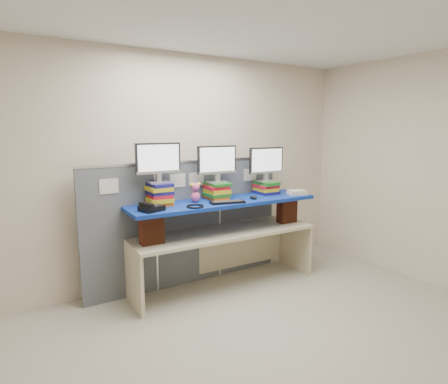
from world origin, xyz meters
TOP-DOWN VIEW (x-y plane):
  - room at (0.00, 0.00)m, footprint 5.00×4.00m
  - cubicle_partition at (-0.00, 1.78)m, footprint 2.60×0.06m
  - desk at (0.31, 1.45)m, footprint 2.30×0.75m
  - brick_pier_left at (-0.61, 1.44)m, footprint 0.25×0.14m
  - brick_pier_right at (1.22, 1.37)m, footprint 0.25×0.14m
  - blue_board at (0.31, 1.45)m, footprint 2.32×0.67m
  - book_stack_left at (-0.44, 1.61)m, footprint 0.27×0.31m
  - book_stack_center at (0.28, 1.57)m, footprint 0.27×0.31m
  - book_stack_right at (1.01, 1.55)m, footprint 0.27×0.33m
  - monitor_left at (-0.44, 1.60)m, footprint 0.51×0.15m
  - monitor_center at (0.29, 1.57)m, footprint 0.51×0.15m
  - monitor_right at (1.01, 1.54)m, footprint 0.51×0.15m
  - keyboard at (0.25, 1.29)m, footprint 0.42×0.23m
  - mouse at (0.65, 1.33)m, footprint 0.08×0.12m
  - desk_phone at (-0.63, 1.37)m, footprint 0.27×0.25m
  - headset at (-0.16, 1.30)m, footprint 0.20×0.20m
  - plush_toy at (-0.03, 1.54)m, footprint 0.13×0.10m
  - binder_stack at (1.31, 1.28)m, footprint 0.27×0.24m

SIDE VIEW (x-z plane):
  - desk at x=0.31m, z-range 0.21..0.90m
  - cubicle_partition at x=0.00m, z-range 0.00..1.53m
  - brick_pier_left at x=-0.61m, z-range 0.69..1.02m
  - brick_pier_right at x=1.22m, z-range 0.69..1.02m
  - blue_board at x=0.31m, z-range 1.02..1.07m
  - headset at x=-0.16m, z-range 1.07..1.09m
  - keyboard at x=0.25m, z-range 1.06..1.09m
  - mouse at x=0.65m, z-range 1.07..1.10m
  - binder_stack at x=1.31m, z-range 1.06..1.12m
  - desk_phone at x=-0.63m, z-range 1.05..1.15m
  - book_stack_right at x=1.01m, z-range 1.06..1.23m
  - book_stack_center at x=0.28m, z-range 1.07..1.27m
  - plush_toy at x=-0.03m, z-range 1.07..1.30m
  - book_stack_left at x=-0.44m, z-range 1.06..1.31m
  - room at x=0.00m, z-range 0.00..2.80m
  - monitor_right at x=1.01m, z-range 1.26..1.70m
  - monitor_center at x=0.29m, z-range 1.30..1.73m
  - monitor_left at x=-0.44m, z-range 1.34..1.78m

